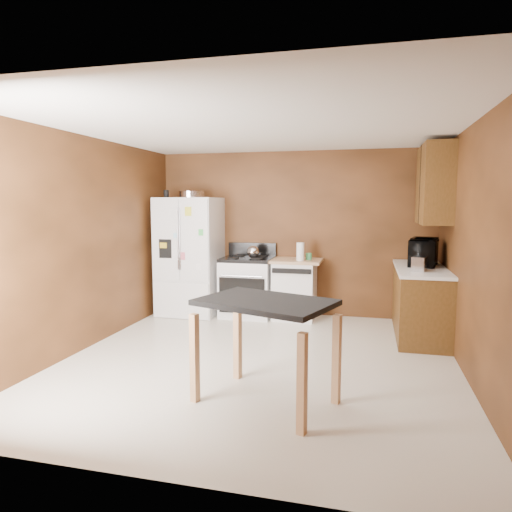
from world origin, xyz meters
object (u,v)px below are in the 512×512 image
at_px(toaster, 419,264).
at_px(roasting_pan, 192,194).
at_px(green_canister, 309,256).
at_px(paper_towel, 300,252).
at_px(pen_cup, 166,194).
at_px(refrigerator, 190,256).
at_px(kettle, 253,252).
at_px(microwave, 423,253).
at_px(island, 265,317).
at_px(gas_range, 248,286).
at_px(dishwasher, 295,289).

bearing_deg(toaster, roasting_pan, -178.22).
height_order(roasting_pan, toaster, roasting_pan).
bearing_deg(green_canister, paper_towel, -125.57).
xyz_separation_m(pen_cup, refrigerator, (0.32, 0.10, -0.96)).
distance_m(paper_towel, green_canister, 0.20).
relative_size(roasting_pan, green_canister, 4.00).
relative_size(kettle, refrigerator, 0.10).
bearing_deg(toaster, kettle, 177.03).
bearing_deg(refrigerator, pen_cup, -163.03).
relative_size(green_canister, refrigerator, 0.05).
bearing_deg(microwave, island, 162.20).
xyz_separation_m(gas_range, island, (0.94, -2.91, 0.29)).
bearing_deg(gas_range, paper_towel, -7.11).
relative_size(kettle, gas_range, 0.17).
bearing_deg(kettle, microwave, -5.84).
xyz_separation_m(pen_cup, island, (2.17, -2.75, -1.10)).
bearing_deg(microwave, toaster, -178.21).
xyz_separation_m(green_canister, gas_range, (-0.92, -0.04, -0.48)).
xyz_separation_m(paper_towel, gas_range, (-0.82, 0.10, -0.56)).
distance_m(green_canister, microwave, 1.59).
relative_size(roasting_pan, pen_cup, 3.42).
distance_m(kettle, green_canister, 0.83).
bearing_deg(roasting_pan, refrigerator, -120.61).
distance_m(green_canister, gas_range, 1.04).
xyz_separation_m(toaster, microwave, (0.10, 0.52, 0.07)).
bearing_deg(roasting_pan, paper_towel, -3.02).
bearing_deg(microwave, green_canister, 90.49).
height_order(kettle, microwave, microwave).
distance_m(microwave, refrigerator, 3.40).
height_order(kettle, island, kettle).
distance_m(paper_towel, dishwasher, 0.59).
xyz_separation_m(green_canister, island, (0.02, -2.95, -0.18)).
distance_m(kettle, gas_range, 0.54).
height_order(paper_towel, island, paper_towel).
bearing_deg(dishwasher, pen_cup, -174.62).
relative_size(green_canister, toaster, 0.41).
distance_m(paper_towel, microwave, 1.67).
xyz_separation_m(roasting_pan, kettle, (0.98, -0.04, -0.86)).
relative_size(pen_cup, green_canister, 1.17).
relative_size(kettle, toaster, 0.77).
bearing_deg(island, refrigerator, 122.95).
bearing_deg(roasting_pan, dishwasher, 1.32).
relative_size(kettle, dishwasher, 0.21).
bearing_deg(roasting_pan, kettle, -2.09).
xyz_separation_m(pen_cup, kettle, (1.33, 0.11, -0.86)).
relative_size(paper_towel, green_canister, 2.67).
height_order(gas_range, dishwasher, gas_range).
xyz_separation_m(paper_towel, island, (0.12, -2.81, -0.27)).
relative_size(roasting_pan, gas_range, 0.36).
relative_size(paper_towel, island, 0.20).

